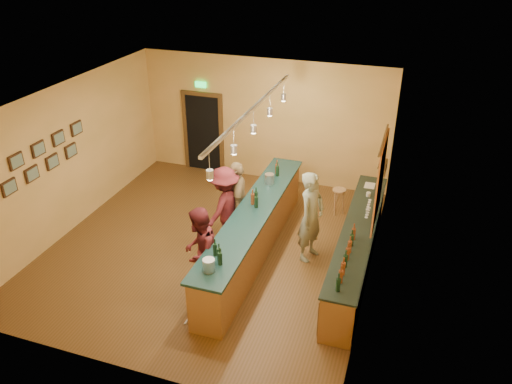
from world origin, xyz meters
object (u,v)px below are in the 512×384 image
(bartender, at_px, (311,217))
(customer_b, at_px, (237,200))
(customer_c, at_px, (225,206))
(tasting_bar, at_px, (254,229))
(back_counter, at_px, (357,247))
(customer_a, at_px, (200,251))
(bar_stool, at_px, (339,195))

(bartender, distance_m, customer_b, 1.67)
(customer_c, bearing_deg, tasting_bar, 85.07)
(back_counter, relative_size, customer_a, 2.68)
(bartender, relative_size, customer_b, 1.07)
(back_counter, height_order, customer_b, customer_b)
(back_counter, height_order, bartender, bartender)
(bartender, distance_m, bar_stool, 1.99)
(back_counter, xyz_separation_m, customer_a, (-2.60, -1.56, 0.36))
(customer_a, bearing_deg, back_counter, 114.97)
(tasting_bar, height_order, bartender, bartender)
(customer_b, height_order, bar_stool, customer_b)
(customer_a, xyz_separation_m, customer_c, (-0.17, 1.62, 0.02))
(customer_b, xyz_separation_m, customer_c, (-0.17, -0.31, -0.01))
(back_counter, distance_m, customer_b, 2.66)
(customer_b, relative_size, customer_c, 1.01)
(tasting_bar, relative_size, bartender, 2.70)
(back_counter, height_order, tasting_bar, tasting_bar)
(customer_c, bearing_deg, bar_stool, 146.96)
(tasting_bar, relative_size, customer_c, 2.93)
(customer_a, height_order, customer_b, customer_b)
(tasting_bar, distance_m, customer_a, 1.51)
(tasting_bar, height_order, bar_stool, tasting_bar)
(customer_a, xyz_separation_m, customer_b, (0.00, 1.93, 0.03))
(back_counter, relative_size, customer_b, 2.58)
(customer_a, distance_m, bar_stool, 4.07)
(bar_stool, bearing_deg, customer_a, -117.77)
(back_counter, xyz_separation_m, customer_b, (-2.60, 0.37, 0.40))
(bartender, height_order, customer_b, bartender)
(tasting_bar, xyz_separation_m, customer_a, (-0.55, -1.38, 0.24))
(tasting_bar, xyz_separation_m, customer_b, (-0.55, 0.55, 0.28))
(back_counter, relative_size, customer_c, 2.61)
(back_counter, distance_m, customer_c, 2.80)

